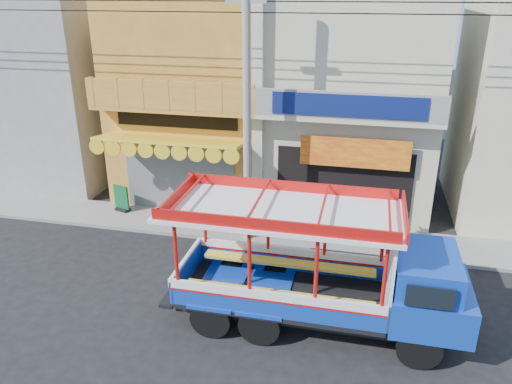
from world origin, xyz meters
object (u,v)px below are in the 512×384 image
green_sign (122,200)px  potted_plant_c (402,226)px  utility_pole (252,92)px  songthaew_truck (338,271)px  potted_plant_b (348,220)px  potted_plant_a (367,223)px

green_sign → potted_plant_c: bearing=-0.6°
utility_pole → green_sign: 7.02m
green_sign → songthaew_truck: bearing=-31.5°
potted_plant_b → green_sign: bearing=65.0°
songthaew_truck → green_sign: size_ratio=7.29×
potted_plant_b → utility_pole: bearing=84.1°
utility_pole → green_sign: (-5.29, 1.06, -4.49)m
potted_plant_a → potted_plant_b: 0.68m
songthaew_truck → potted_plant_b: size_ratio=7.36×
utility_pole → potted_plant_a: (3.76, 0.85, -4.36)m
green_sign → potted_plant_a: (9.06, -0.21, 0.13)m
utility_pole → potted_plant_c: utility_pole is taller
green_sign → utility_pole: bearing=-11.3°
potted_plant_a → songthaew_truck: bearing=-158.1°
songthaew_truck → potted_plant_a: 5.08m
potted_plant_a → potted_plant_b: potted_plant_a is taller
green_sign → potted_plant_c: 10.19m
green_sign → potted_plant_b: bearing=0.2°
green_sign → potted_plant_c: potted_plant_c is taller
potted_plant_b → potted_plant_c: potted_plant_c is taller
green_sign → potted_plant_a: bearing=-1.3°
potted_plant_a → potted_plant_c: potted_plant_a is taller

